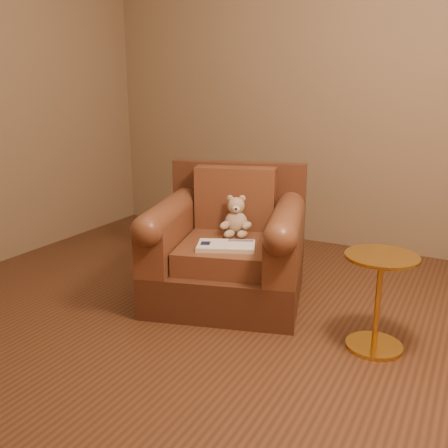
% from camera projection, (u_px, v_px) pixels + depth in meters
% --- Properties ---
extents(floor, '(4.00, 4.00, 0.00)m').
position_uv_depth(floor, '(203.00, 342.00, 2.61)').
color(floor, '#53301C').
rests_on(floor, ground).
extents(armchair, '(1.10, 1.07, 0.81)m').
position_uv_depth(armchair, '(229.00, 249.00, 3.12)').
color(armchair, '#4D2A19').
rests_on(armchair, floor).
extents(teddy_bear, '(0.19, 0.21, 0.26)m').
position_uv_depth(teddy_bear, '(236.00, 220.00, 3.14)').
color(teddy_bear, tan).
rests_on(teddy_bear, armchair).
extents(guidebook, '(0.38, 0.31, 0.03)m').
position_uv_depth(guidebook, '(226.00, 246.00, 2.90)').
color(guidebook, beige).
rests_on(guidebook, armchair).
extents(side_table, '(0.36, 0.36, 0.50)m').
position_uv_depth(side_table, '(378.00, 299.00, 2.49)').
color(side_table, gold).
rests_on(side_table, floor).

